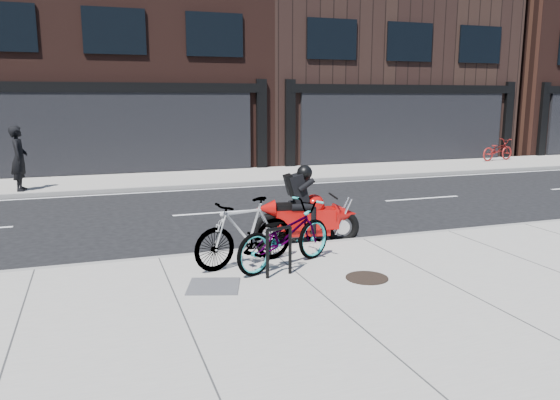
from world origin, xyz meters
name	(u,v)px	position (x,y,z in m)	size (l,w,h in m)	color
ground	(240,230)	(0.00, 0.00, 0.00)	(120.00, 120.00, 0.00)	black
sidewalk_near	(335,309)	(0.00, -5.00, 0.07)	(60.00, 6.00, 0.13)	gray
sidewalk_far	(184,179)	(0.00, 7.75, 0.07)	(60.00, 3.50, 0.13)	gray
building_mideast	(356,30)	(10.00, 14.50, 6.25)	(12.00, 10.00, 12.50)	black
building_east	(544,34)	(22.00, 14.50, 6.50)	(10.00, 10.00, 13.00)	black
bike_rack	(279,247)	(-0.32, -3.60, 0.59)	(0.46, 0.15, 0.79)	black
bicycle_front	(285,235)	(-0.08, -3.17, 0.67)	(0.71, 2.05, 1.08)	gray
bicycle_rear	(245,232)	(-0.67, -2.89, 0.70)	(0.53, 1.88, 1.13)	gray
motorcycle	(311,213)	(1.03, -1.62, 0.66)	(2.15, 0.77, 1.62)	black
pedestrian	(19,158)	(-5.08, 6.50, 1.10)	(0.71, 0.47, 1.95)	black
bicycle_far	(498,150)	(14.02, 8.33, 0.61)	(0.63, 1.82, 0.95)	maroon
manhole_cover	(367,278)	(0.93, -4.16, 0.14)	(0.66, 0.66, 0.01)	black
utility_grate	(214,286)	(-1.40, -3.76, 0.14)	(0.75, 0.75, 0.01)	#4D4D4F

